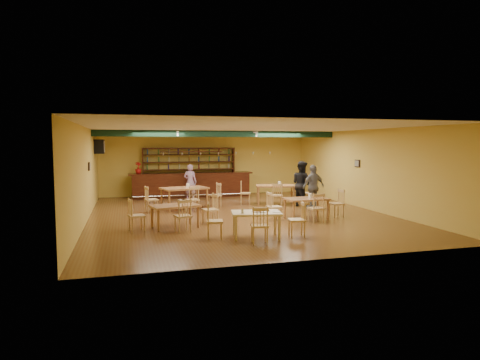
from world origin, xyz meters
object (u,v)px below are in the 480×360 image
object	(u,v)px
bar_counter	(191,185)
dining_table_a	(184,198)
near_table	(256,225)
patron_bar	(190,182)
dining_table_b	(276,195)
dining_table_d	(306,208)
dining_table_c	(175,216)
patron_right_a	(302,184)

from	to	relation	value
bar_counter	dining_table_a	size ratio (longest dim) A/B	3.41
near_table	patron_bar	xyz separation A→B (m)	(-0.54, 7.98, 0.44)
dining_table_a	dining_table_b	world-z (taller)	dining_table_a
dining_table_b	near_table	xyz separation A→B (m)	(-2.60, -5.59, -0.05)
dining_table_d	near_table	bearing A→B (deg)	-141.07
bar_counter	dining_table_c	xyz separation A→B (m)	(-1.55, -6.95, -0.23)
dining_table_b	bar_counter	bearing A→B (deg)	148.22
dining_table_a	patron_right_a	xyz separation A→B (m)	(4.57, -0.45, 0.48)
dining_table_a	dining_table_b	xyz separation A→B (m)	(3.77, 0.35, -0.02)
dining_table_d	patron_right_a	bearing A→B (deg)	66.18
dining_table_a	dining_table_d	bearing A→B (deg)	-54.96
dining_table_b	dining_table_d	distance (m)	3.42
bar_counter	dining_table_a	distance (m)	3.66
dining_table_b	near_table	size ratio (longest dim) A/B	1.23
patron_bar	patron_right_a	xyz separation A→B (m)	(3.94, -3.19, 0.11)
dining_table_d	near_table	world-z (taller)	dining_table_d
patron_bar	bar_counter	bearing A→B (deg)	-80.47
dining_table_c	dining_table_b	bearing A→B (deg)	26.71
dining_table_b	near_table	distance (m)	6.16
patron_right_a	dining_table_d	bearing A→B (deg)	140.88
dining_table_a	dining_table_d	world-z (taller)	dining_table_a
dining_table_b	dining_table_c	xyz separation A→B (m)	(-4.51, -3.74, -0.05)
dining_table_c	dining_table_d	bearing A→B (deg)	-8.69
bar_counter	dining_table_a	world-z (taller)	bar_counter
dining_table_b	dining_table_d	xyz separation A→B (m)	(-0.19, -3.42, -0.05)
bar_counter	near_table	xyz separation A→B (m)	(0.36, -8.81, -0.22)
dining_table_b	patron_bar	world-z (taller)	patron_bar
bar_counter	patron_right_a	distance (m)	5.51
patron_bar	dining_table_a	bearing A→B (deg)	98.76
dining_table_c	patron_right_a	xyz separation A→B (m)	(5.31, 2.94, 0.56)
dining_table_d	patron_bar	bearing A→B (deg)	113.82
near_table	patron_right_a	distance (m)	5.90
bar_counter	dining_table_b	distance (m)	4.37
near_table	patron_bar	bearing A→B (deg)	104.18
bar_counter	patron_bar	distance (m)	0.87
bar_counter	dining_table_d	distance (m)	7.19
dining_table_a	patron_bar	xyz separation A→B (m)	(0.64, 2.74, 0.37)
dining_table_a	dining_table_c	bearing A→B (deg)	-116.67
dining_table_b	near_table	bearing A→B (deg)	-99.34
patron_right_a	dining_table_c	bearing A→B (deg)	100.53
bar_counter	patron_bar	world-z (taller)	patron_bar
bar_counter	dining_table_b	world-z (taller)	bar_counter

